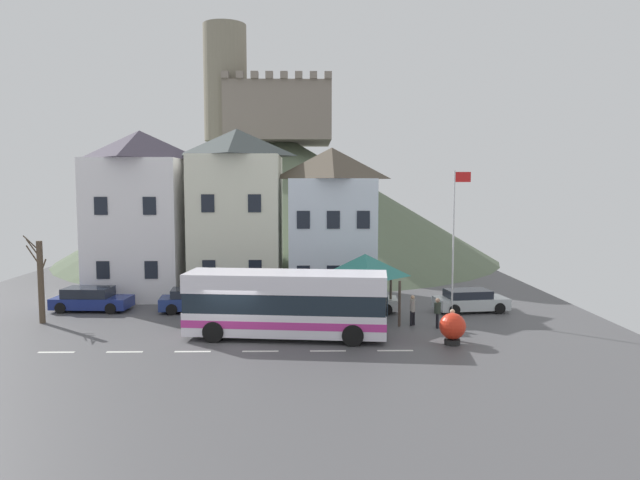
{
  "coord_description": "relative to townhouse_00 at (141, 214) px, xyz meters",
  "views": [
    {
      "loc": [
        3.7,
        -26.72,
        7.29
      ],
      "look_at": [
        4.24,
        3.95,
        4.46
      ],
      "focal_mm": 32.72,
      "sensor_mm": 36.0,
      "label": 1
    }
  ],
  "objects": [
    {
      "name": "townhouse_02",
      "position": [
        12.7,
        -0.74,
        -0.58
      ],
      "size": [
        5.53,
        5.28,
        9.82
      ],
      "color": "silver",
      "rests_on": "ground_plane"
    },
    {
      "name": "townhouse_00",
      "position": [
        0.0,
        0.0,
        0.0
      ],
      "size": [
        5.9,
        6.77,
        10.97
      ],
      "color": "white",
      "rests_on": "ground_plane"
    },
    {
      "name": "pedestrian_00",
      "position": [
        16.65,
        -9.04,
        -4.6
      ],
      "size": [
        0.28,
        0.28,
        1.6
      ],
      "color": "black",
      "rests_on": "ground_plane"
    },
    {
      "name": "public_bench",
      "position": [
        14.31,
        -5.29,
        -5.01
      ],
      "size": [
        1.78,
        0.48,
        0.87
      ],
      "color": "#473828",
      "rests_on": "ground_plane"
    },
    {
      "name": "bus_shelter",
      "position": [
        14.27,
        -7.61,
        -2.49
      ],
      "size": [
        3.6,
        3.6,
        3.62
      ],
      "color": "#473D33",
      "rests_on": "ground_plane"
    },
    {
      "name": "bare_tree_00",
      "position": [
        -3.09,
        -8.16,
        -3.19
      ],
      "size": [
        0.91,
        0.95,
        4.74
      ],
      "color": "brown",
      "rests_on": "ground_plane"
    },
    {
      "name": "parked_car_00",
      "position": [
        -1.64,
        -5.04,
        -4.81
      ],
      "size": [
        4.55,
        2.2,
        1.37
      ],
      "rotation": [
        0.0,
        0.0,
        -0.06
      ],
      "color": "navy",
      "rests_on": "ground_plane"
    },
    {
      "name": "harbour_buoy",
      "position": [
        17.84,
        -12.79,
        -4.67
      ],
      "size": [
        1.22,
        1.22,
        1.47
      ],
      "color": "black",
      "rests_on": "ground_plane"
    },
    {
      "name": "parked_car_02",
      "position": [
        4.68,
        -5.32,
        -4.82
      ],
      "size": [
        4.59,
        2.35,
        1.34
      ],
      "rotation": [
        0.0,
        0.0,
        0.11
      ],
      "color": "navy",
      "rests_on": "ground_plane"
    },
    {
      "name": "ground_plane",
      "position": [
        7.55,
        -12.35,
        -5.51
      ],
      "size": [
        40.0,
        60.0,
        0.07
      ],
      "color": "#4F4E51"
    },
    {
      "name": "townhouse_01",
      "position": [
        6.45,
        -0.31,
        0.05
      ],
      "size": [
        5.7,
        6.15,
        11.06
      ],
      "color": "silver",
      "rests_on": "ground_plane"
    },
    {
      "name": "parked_car_03",
      "position": [
        14.38,
        -5.57,
        -4.83
      ],
      "size": [
        3.93,
        2.2,
        1.33
      ],
      "rotation": [
        0.0,
        0.0,
        -0.07
      ],
      "color": "silver",
      "rests_on": "ground_plane"
    },
    {
      "name": "hilltop_castle",
      "position": [
        8.19,
        20.61,
        1.12
      ],
      "size": [
        43.42,
        43.42,
        22.61
      ],
      "color": "#58654D",
      "rests_on": "ground_plane"
    },
    {
      "name": "flagpole",
      "position": [
        19.34,
        -6.83,
        -0.82
      ],
      "size": [
        0.95,
        0.1,
        8.16
      ],
      "color": "silver",
      "rests_on": "ground_plane"
    },
    {
      "name": "parked_car_01",
      "position": [
        20.61,
        -5.71,
        -4.84
      ],
      "size": [
        4.35,
        2.39,
        1.29
      ],
      "rotation": [
        0.0,
        0.0,
        0.14
      ],
      "color": "silver",
      "rests_on": "ground_plane"
    },
    {
      "name": "pedestrian_02",
      "position": [
        18.01,
        -12.03,
        -4.64
      ],
      "size": [
        0.35,
        0.33,
        1.49
      ],
      "color": "#38332D",
      "rests_on": "ground_plane"
    },
    {
      "name": "pedestrian_01",
      "position": [
        17.83,
        -9.65,
        -4.54
      ],
      "size": [
        0.34,
        0.34,
        1.57
      ],
      "color": "black",
      "rests_on": "ground_plane"
    },
    {
      "name": "transit_bus",
      "position": [
        10.12,
        -11.4,
        -3.88
      ],
      "size": [
        9.87,
        3.66,
        3.18
      ],
      "rotation": [
        0.0,
        0.0,
        -0.11
      ],
      "color": "white",
      "rests_on": "ground_plane"
    }
  ]
}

